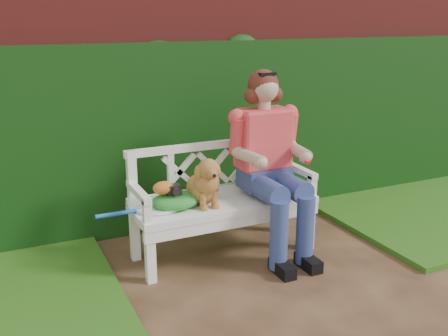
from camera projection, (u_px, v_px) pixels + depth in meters
name	position (u px, v px, depth m)	size (l,w,h in m)	color
ground	(298.00, 300.00, 3.69)	(60.00, 60.00, 0.00)	#352012
brick_wall	(195.00, 104.00, 5.03)	(10.00, 0.30, 2.20)	maroon
ivy_hedge	(204.00, 134.00, 4.91)	(10.00, 0.18, 1.70)	#11350C
grass_right	(447.00, 205.00, 5.43)	(2.60, 2.00, 0.05)	#2A5F19
garden_bench	(224.00, 227.00, 4.33)	(1.58, 0.60, 0.48)	white
seated_woman	(266.00, 161.00, 4.32)	(0.65, 0.87, 1.54)	#ED4963
dog	(204.00, 180.00, 4.10)	(0.27, 0.37, 0.40)	#BB8347
tennis_racket	(155.00, 208.00, 4.04)	(0.70, 0.30, 0.03)	white
green_bag	(175.00, 200.00, 4.06)	(0.38, 0.29, 0.13)	#2A6825
camera_item	(174.00, 189.00, 4.01)	(0.11, 0.08, 0.07)	black
baseball_glove	(163.00, 188.00, 3.99)	(0.16, 0.12, 0.10)	#BB5F21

